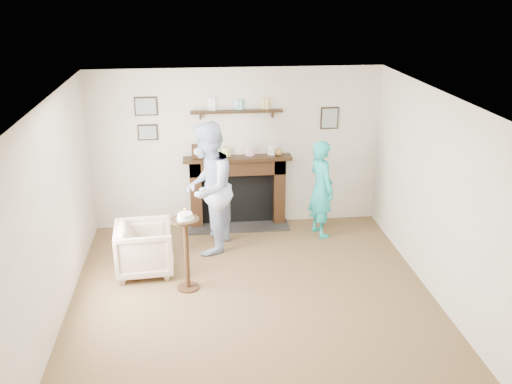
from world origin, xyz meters
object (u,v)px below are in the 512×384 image
(man, at_px, (210,249))
(pedestal_table, at_px, (186,240))
(armchair, at_px, (146,271))
(woman, at_px, (319,234))

(man, xyz_separation_m, pedestal_table, (-0.31, -1.09, 0.68))
(armchair, distance_m, woman, 2.76)
(man, distance_m, pedestal_table, 1.33)
(woman, relative_size, pedestal_table, 1.35)
(armchair, relative_size, man, 0.40)
(woman, xyz_separation_m, pedestal_table, (-2.03, -1.45, 0.68))
(man, xyz_separation_m, woman, (1.72, 0.35, 0.00))
(armchair, relative_size, woman, 0.50)
(man, relative_size, pedestal_table, 1.72)
(woman, bearing_deg, pedestal_table, 108.71)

